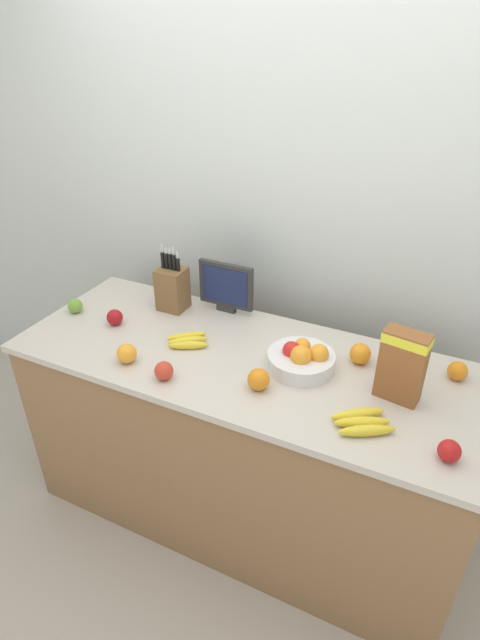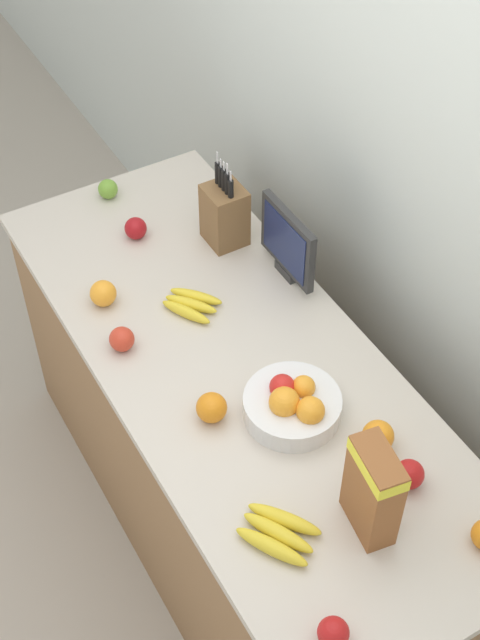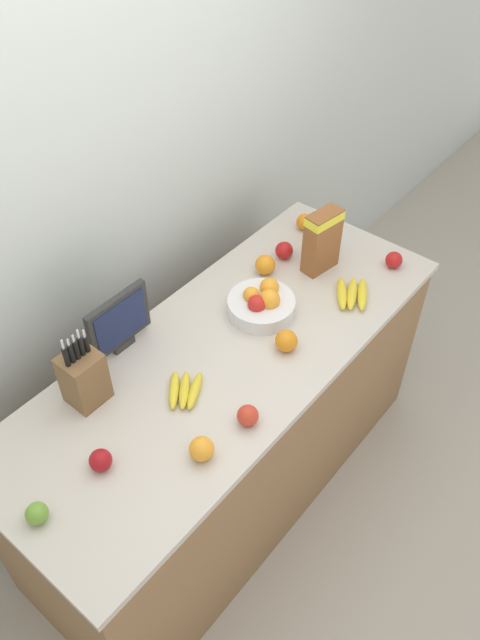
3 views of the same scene
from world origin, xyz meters
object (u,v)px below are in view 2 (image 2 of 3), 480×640
(banana_bunch_left, at_px, (191,304))
(apple_front, at_px, (409,474))
(fruit_bowl, at_px, (293,404))
(banana_bunch_right, at_px, (278,533))
(orange_mid_left, at_px, (378,436))
(apple_leftmost, at_px, (333,633))
(knife_block, at_px, (225,214))
(apple_rear, at_px, (122,339))
(orange_near_bowl, at_px, (212,408))
(orange_front_center, at_px, (103,293))
(apple_by_knife_block, at_px, (108,189))
(apple_middle, at_px, (136,228))
(cereal_box, at_px, (373,488))
(small_monitor, at_px, (287,243))

(banana_bunch_left, bearing_deg, apple_front, 12.60)
(fruit_bowl, xyz_separation_m, banana_bunch_right, (0.30, -0.23, -0.02))
(orange_mid_left, bearing_deg, apple_leftmost, -46.27)
(knife_block, bearing_deg, apple_rear, -61.37)
(banana_bunch_left, height_order, banana_bunch_right, banana_bunch_right)
(apple_front, bearing_deg, banana_bunch_left, -167.40)
(orange_near_bowl, distance_m, orange_front_center, 0.55)
(banana_bunch_left, height_order, orange_mid_left, orange_mid_left)
(apple_front, xyz_separation_m, orange_near_bowl, (-0.43, -0.33, 0.00))
(orange_near_bowl, relative_size, orange_front_center, 1.04)
(apple_rear, bearing_deg, apple_by_knife_block, 159.11)
(orange_mid_left, bearing_deg, apple_middle, -170.13)
(fruit_bowl, bearing_deg, apple_leftmost, -24.20)
(apple_by_knife_block, xyz_separation_m, orange_mid_left, (1.30, 0.18, 0.01))
(apple_by_knife_block, xyz_separation_m, orange_near_bowl, (1.01, -0.15, 0.01))
(cereal_box, relative_size, apple_middle, 3.79)
(banana_bunch_left, height_order, apple_leftmost, apple_leftmost)
(small_monitor, distance_m, cereal_box, 0.90)
(fruit_bowl, distance_m, apple_leftmost, 0.63)
(apple_front, xyz_separation_m, apple_middle, (-1.20, -0.19, -0.00))
(banana_bunch_left, distance_m, apple_rear, 0.25)
(banana_bunch_left, bearing_deg, banana_bunch_right, -12.89)
(orange_front_center, bearing_deg, apple_middle, 136.64)
(fruit_bowl, distance_m, apple_rear, 0.53)
(cereal_box, bearing_deg, banana_bunch_right, -100.55)
(apple_by_knife_block, height_order, apple_middle, apple_middle)
(orange_mid_left, bearing_deg, banana_bunch_right, -74.62)
(apple_leftmost, bearing_deg, apple_middle, 171.79)
(apple_leftmost, relative_size, orange_front_center, 0.89)
(cereal_box, distance_m, fruit_bowl, 0.39)
(banana_bunch_left, xyz_separation_m, apple_middle, (-0.38, -0.00, 0.02))
(orange_near_bowl, bearing_deg, banana_bunch_right, -5.23)
(small_monitor, bearing_deg, banana_bunch_left, -93.03)
(fruit_bowl, xyz_separation_m, apple_leftmost, (0.57, -0.26, -0.01))
(small_monitor, xyz_separation_m, apple_by_knife_block, (-0.63, -0.32, -0.10))
(orange_near_bowl, height_order, orange_front_center, orange_near_bowl)
(banana_bunch_right, distance_m, apple_by_knife_block, 1.41)
(apple_leftmost, bearing_deg, fruit_bowl, 155.80)
(fruit_bowl, relative_size, apple_middle, 3.64)
(small_monitor, height_order, orange_near_bowl, small_monitor)
(knife_block, height_order, orange_front_center, knife_block)
(fruit_bowl, bearing_deg, apple_rear, -146.86)
(apple_rear, relative_size, apple_front, 0.96)
(apple_rear, bearing_deg, apple_middle, 150.02)
(cereal_box, height_order, fruit_bowl, cereal_box)
(cereal_box, xyz_separation_m, apple_rear, (-0.82, -0.27, -0.11))
(small_monitor, xyz_separation_m, fruit_bowl, (0.47, -0.28, -0.09))
(banana_bunch_left, xyz_separation_m, apple_front, (0.82, 0.18, 0.02))
(apple_middle, height_order, orange_mid_left, orange_mid_left)
(banana_bunch_right, bearing_deg, apple_leftmost, -6.19)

